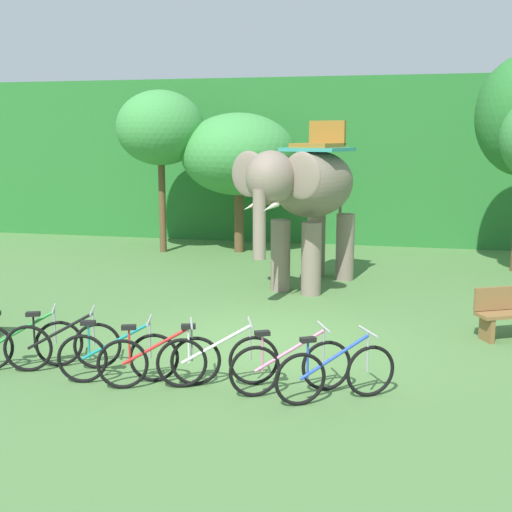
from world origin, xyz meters
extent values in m
plane|color=#4C753D|center=(0.00, 0.00, 0.00)|extent=(80.00, 80.00, 0.00)
cube|color=#28702D|center=(0.00, 13.54, 2.62)|extent=(36.00, 6.00, 5.24)
cylinder|color=brown|center=(-4.77, 8.05, 1.34)|extent=(0.20, 0.20, 2.69)
ellipsoid|color=#3D8E42|center=(-4.77, 8.05, 3.66)|extent=(2.56, 2.56, 2.16)
cylinder|color=brown|center=(-2.55, 8.55, 0.91)|extent=(0.28, 0.28, 1.82)
ellipsoid|color=#3D8E42|center=(-2.55, 8.55, 2.90)|extent=(3.38, 3.38, 2.39)
ellipsoid|color=gray|center=(0.25, 4.60, 2.35)|extent=(2.26, 3.20, 1.50)
cylinder|color=gray|center=(0.32, 3.63, 0.80)|extent=(0.44, 0.44, 1.60)
cylinder|color=gray|center=(-0.41, 3.87, 0.80)|extent=(0.44, 0.44, 1.60)
cylinder|color=gray|center=(0.90, 5.33, 0.80)|extent=(0.44, 0.44, 1.60)
cylinder|color=gray|center=(0.17, 5.58, 0.80)|extent=(0.44, 0.44, 1.60)
ellipsoid|color=gray|center=(-0.40, 2.71, 2.60)|extent=(1.30, 1.36, 1.10)
ellipsoid|color=gray|center=(0.24, 2.65, 2.65)|extent=(0.85, 0.42, 0.96)
ellipsoid|color=gray|center=(-0.93, 3.05, 2.65)|extent=(0.85, 0.42, 0.96)
cylinder|color=gray|center=(-0.54, 2.28, 1.70)|extent=(0.26, 0.26, 1.40)
cone|color=beige|center=(-0.32, 2.26, 2.05)|extent=(0.29, 0.57, 0.21)
cone|color=beige|center=(-0.73, 2.40, 2.05)|extent=(0.29, 0.57, 0.21)
cube|color=teal|center=(0.28, 4.70, 3.13)|extent=(1.68, 1.66, 0.08)
cube|color=olive|center=(0.28, 4.70, 3.22)|extent=(1.21, 1.33, 0.10)
cube|color=olive|center=(0.44, 5.17, 3.50)|extent=(0.88, 0.38, 0.56)
cylinder|color=gray|center=(0.70, 5.95, 1.90)|extent=(0.08, 0.08, 0.90)
torus|color=black|center=(-2.73, -1.79, 0.36)|extent=(0.67, 0.34, 0.71)
cylinder|color=green|center=(-3.20, -2.00, 0.60)|extent=(0.90, 0.44, 0.54)
cylinder|color=#9E9EA3|center=(-2.77, -1.81, 0.64)|extent=(0.03, 0.03, 0.55)
cylinder|color=#9E9EA3|center=(-2.77, -1.81, 0.91)|extent=(0.24, 0.49, 0.03)
torus|color=black|center=(-3.06, -2.10, 0.36)|extent=(0.68, 0.29, 0.71)
torus|color=black|center=(-2.12, -1.75, 0.36)|extent=(0.68, 0.29, 0.71)
cylinder|color=black|center=(-2.61, -1.93, 0.60)|extent=(0.93, 0.37, 0.54)
cylinder|color=black|center=(-2.96, -2.06, 0.61)|extent=(0.03, 0.03, 0.52)
cube|color=black|center=(-2.96, -2.06, 0.88)|extent=(0.22, 0.16, 0.06)
cylinder|color=#9E9EA3|center=(-2.17, -1.77, 0.64)|extent=(0.03, 0.03, 0.55)
cylinder|color=#9E9EA3|center=(-2.17, -1.77, 0.91)|extent=(0.21, 0.50, 0.03)
torus|color=black|center=(-2.06, -2.33, 0.36)|extent=(0.70, 0.23, 0.71)
torus|color=black|center=(-1.10, -2.07, 0.36)|extent=(0.70, 0.23, 0.71)
cylinder|color=teal|center=(-1.60, -2.21, 0.60)|extent=(0.95, 0.30, 0.54)
cylinder|color=teal|center=(-1.97, -2.31, 0.61)|extent=(0.03, 0.03, 0.52)
cube|color=black|center=(-1.97, -2.31, 0.88)|extent=(0.22, 0.15, 0.06)
cylinder|color=#9E9EA3|center=(-1.14, -2.09, 0.64)|extent=(0.03, 0.03, 0.55)
cylinder|color=#9E9EA3|center=(-1.14, -2.09, 0.91)|extent=(0.17, 0.51, 0.03)
torus|color=black|center=(-1.42, -2.42, 0.36)|extent=(0.69, 0.29, 0.71)
torus|color=black|center=(-0.48, -2.08, 0.36)|extent=(0.69, 0.29, 0.71)
cylinder|color=red|center=(-0.97, -2.26, 0.60)|extent=(0.93, 0.37, 0.54)
cylinder|color=red|center=(-1.32, -2.38, 0.61)|extent=(0.03, 0.03, 0.52)
cube|color=black|center=(-1.32, -2.38, 0.88)|extent=(0.22, 0.16, 0.06)
cylinder|color=#9E9EA3|center=(-0.52, -2.10, 0.64)|extent=(0.03, 0.03, 0.55)
cylinder|color=#9E9EA3|center=(-0.52, -2.10, 0.91)|extent=(0.21, 0.50, 0.03)
torus|color=black|center=(-0.64, -2.20, 0.36)|extent=(0.69, 0.28, 0.71)
torus|color=black|center=(0.30, -1.87, 0.36)|extent=(0.69, 0.28, 0.71)
cylinder|color=silver|center=(-0.19, -2.04, 0.60)|extent=(0.93, 0.36, 0.54)
cylinder|color=silver|center=(-0.55, -2.17, 0.61)|extent=(0.03, 0.03, 0.52)
cube|color=black|center=(-0.55, -2.17, 0.88)|extent=(0.22, 0.16, 0.06)
cylinder|color=#9E9EA3|center=(0.26, -1.89, 0.64)|extent=(0.03, 0.03, 0.55)
cylinder|color=#9E9EA3|center=(0.26, -1.89, 0.91)|extent=(0.20, 0.50, 0.03)
torus|color=black|center=(0.42, -2.29, 0.36)|extent=(0.66, 0.35, 0.71)
torus|color=black|center=(1.32, -1.86, 0.36)|extent=(0.66, 0.35, 0.71)
cylinder|color=pink|center=(0.85, -2.09, 0.60)|extent=(0.90, 0.46, 0.54)
cylinder|color=pink|center=(0.51, -2.25, 0.61)|extent=(0.03, 0.03, 0.52)
cube|color=black|center=(0.51, -2.25, 0.88)|extent=(0.22, 0.18, 0.06)
cylinder|color=#9E9EA3|center=(1.27, -1.89, 0.64)|extent=(0.03, 0.03, 0.55)
cylinder|color=#9E9EA3|center=(1.27, -1.89, 0.91)|extent=(0.25, 0.48, 0.03)
torus|color=black|center=(1.05, -2.45, 0.36)|extent=(0.64, 0.40, 0.71)
torus|color=black|center=(1.91, -1.94, 0.36)|extent=(0.64, 0.40, 0.71)
cylinder|color=blue|center=(1.46, -2.21, 0.60)|extent=(0.86, 0.53, 0.54)
cylinder|color=blue|center=(1.14, -2.40, 0.61)|extent=(0.03, 0.03, 0.52)
cube|color=black|center=(1.14, -2.40, 0.88)|extent=(0.22, 0.19, 0.06)
cylinder|color=#9E9EA3|center=(1.87, -1.97, 0.64)|extent=(0.03, 0.03, 0.55)
cylinder|color=#9E9EA3|center=(1.87, -1.97, 0.91)|extent=(0.29, 0.47, 0.03)
cube|color=brown|center=(3.71, 0.94, 0.23)|extent=(0.23, 0.36, 0.45)
camera|label=1|loc=(2.29, -10.48, 3.45)|focal=46.60mm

